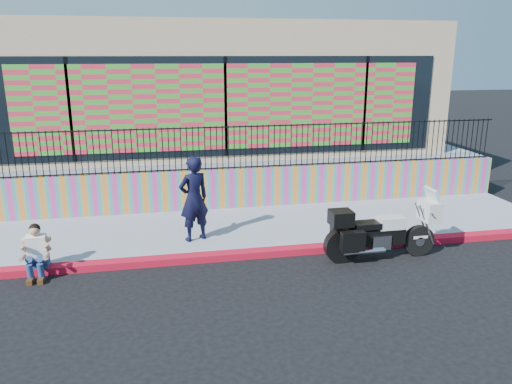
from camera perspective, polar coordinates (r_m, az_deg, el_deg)
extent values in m
plane|color=black|center=(11.08, -0.30, -7.40)|extent=(90.00, 90.00, 0.00)
cube|color=red|center=(11.05, -0.30, -7.04)|extent=(16.00, 0.30, 0.15)
cube|color=#8F98AC|center=(12.57, -1.73, -4.20)|extent=(16.00, 3.00, 0.15)
cube|color=#D83993|center=(13.89, -2.85, 0.43)|extent=(16.00, 0.20, 1.10)
cube|color=#8F98AC|center=(18.83, -5.15, 4.20)|extent=(16.00, 10.00, 1.25)
cube|color=tan|center=(18.30, -5.28, 12.16)|extent=(14.00, 8.00, 4.00)
cube|color=black|center=(14.35, -3.50, 9.66)|extent=(12.60, 0.04, 2.80)
cube|color=#D02E42|center=(14.32, -3.48, 9.65)|extent=(11.48, 0.02, 2.40)
cylinder|color=black|center=(11.60, 18.09, -5.30)|extent=(0.69, 0.15, 0.69)
cylinder|color=black|center=(10.86, 9.80, -6.16)|extent=(0.69, 0.15, 0.69)
cube|color=black|center=(11.14, 14.14, -4.88)|extent=(0.99, 0.29, 0.36)
cube|color=silver|center=(11.15, 13.86, -5.41)|extent=(0.42, 0.36, 0.31)
cube|color=silver|center=(11.12, 15.12, -3.38)|extent=(0.58, 0.34, 0.25)
cube|color=black|center=(10.90, 12.49, -3.70)|extent=(0.58, 0.36, 0.13)
cube|color=silver|center=(11.47, 19.19, -2.03)|extent=(0.31, 0.54, 0.44)
cube|color=silver|center=(11.40, 19.53, -0.41)|extent=(0.19, 0.48, 0.35)
cube|color=black|center=(10.62, 9.70, -2.93)|extent=(0.46, 0.44, 0.31)
cube|color=black|center=(10.54, 11.00, -5.56)|extent=(0.50, 0.19, 0.42)
cube|color=black|center=(11.09, 9.79, -4.42)|extent=(0.50, 0.19, 0.42)
cube|color=silver|center=(11.56, 18.13, -4.82)|extent=(0.34, 0.17, 0.06)
imported|color=black|center=(11.41, -7.12, -0.78)|extent=(0.84, 0.71, 1.97)
cube|color=navy|center=(11.10, -23.50, -7.40)|extent=(0.36, 0.28, 0.18)
cube|color=white|center=(10.93, -23.74, -5.79)|extent=(0.38, 0.27, 0.54)
sphere|color=tan|center=(10.78, -23.99, -4.08)|extent=(0.21, 0.21, 0.21)
cube|color=#472814|center=(10.80, -24.38, -9.24)|extent=(0.11, 0.26, 0.10)
cube|color=#472814|center=(10.75, -23.33, -9.22)|extent=(0.11, 0.26, 0.10)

